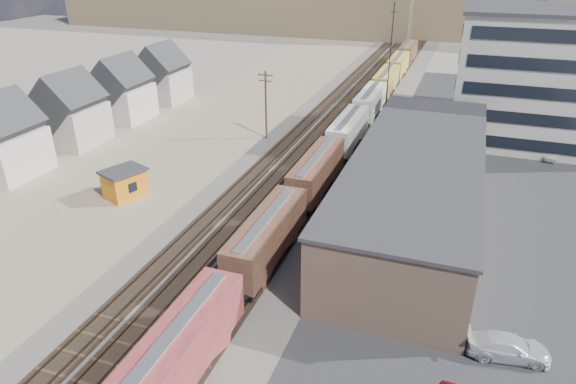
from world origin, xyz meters
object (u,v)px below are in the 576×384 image
(freight_train, at_px, (360,115))
(utility_pole_north, at_px, (266,104))
(maintenance_shed, at_px, (125,183))
(parked_car_blue, at_px, (517,138))
(parked_car_silver, at_px, (508,347))

(freight_train, distance_m, utility_pole_north, 14.57)
(freight_train, relative_size, maintenance_shed, 21.76)
(maintenance_shed, bearing_deg, parked_car_blue, 38.17)
(freight_train, relative_size, parked_car_silver, 21.10)
(utility_pole_north, distance_m, parked_car_silver, 48.60)
(utility_pole_north, xyz_separation_m, parked_car_blue, (34.86, 10.11, -4.47))
(parked_car_blue, bearing_deg, parked_car_silver, -112.95)
(utility_pole_north, bearing_deg, freight_train, 31.00)
(parked_car_silver, xyz_separation_m, parked_car_blue, (2.57, 46.16, 0.01))
(parked_car_silver, bearing_deg, parked_car_blue, -10.65)
(utility_pole_north, relative_size, parked_car_silver, 1.76)
(freight_train, relative_size, utility_pole_north, 11.97)
(utility_pole_north, height_order, maintenance_shed, utility_pole_north)
(parked_car_silver, bearing_deg, utility_pole_north, 34.39)
(maintenance_shed, relative_size, parked_car_blue, 0.92)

